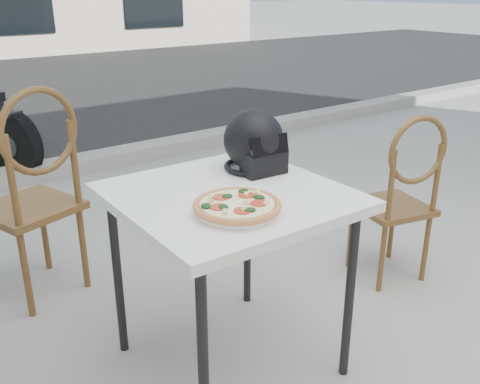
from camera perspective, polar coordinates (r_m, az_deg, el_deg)
ground at (r=2.61m, az=11.79°, el=-14.55°), size 80.00×80.00×0.00m
curb at (r=4.86m, az=-15.42°, el=3.19°), size 30.00×0.25×0.12m
cafe_table_main at (r=2.04m, az=-1.17°, el=-1.82°), size 0.84×0.84×0.78m
plate at (r=1.83m, az=-0.31°, el=-2.01°), size 0.37×0.37×0.02m
pizza at (r=1.82m, az=-0.31°, el=-1.38°), size 0.38×0.38×0.04m
helmet at (r=2.23m, az=1.57°, el=5.18°), size 0.27×0.28×0.26m
cafe_chair_main at (r=2.87m, az=16.85°, el=0.14°), size 0.43×0.43×0.93m
cafe_chair_side at (r=2.75m, az=-21.06°, el=0.68°), size 0.52×0.52×1.09m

